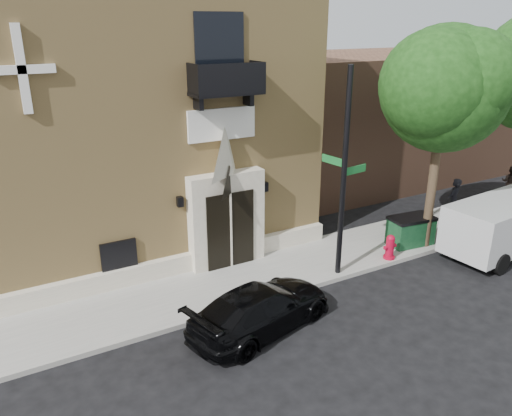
{
  "coord_description": "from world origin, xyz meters",
  "views": [
    {
      "loc": [
        -7.68,
        -11.17,
        7.93
      ],
      "look_at": [
        -0.3,
        2.0,
        2.26
      ],
      "focal_mm": 35.0,
      "sensor_mm": 36.0,
      "label": 1
    }
  ],
  "objects_px": {
    "street_sign": "(344,175)",
    "dumpster": "(411,230)",
    "fire_hydrant": "(390,247)",
    "pedestrian_near": "(453,201)",
    "cargo_van": "(508,223)",
    "black_sedan": "(261,308)",
    "pedestrian_far": "(510,182)"
  },
  "relations": [
    {
      "from": "pedestrian_near",
      "to": "pedestrian_far",
      "type": "xyz_separation_m",
      "value": [
        4.75,
        0.77,
        -0.16
      ]
    },
    {
      "from": "dumpster",
      "to": "pedestrian_far",
      "type": "bearing_deg",
      "value": 17.37
    },
    {
      "from": "black_sedan",
      "to": "fire_hydrant",
      "type": "relative_size",
      "value": 4.99
    },
    {
      "from": "street_sign",
      "to": "pedestrian_near",
      "type": "relative_size",
      "value": 3.56
    },
    {
      "from": "fire_hydrant",
      "to": "pedestrian_near",
      "type": "bearing_deg",
      "value": 15.66
    },
    {
      "from": "dumpster",
      "to": "pedestrian_near",
      "type": "height_order",
      "value": "pedestrian_near"
    },
    {
      "from": "pedestrian_near",
      "to": "pedestrian_far",
      "type": "distance_m",
      "value": 4.82
    },
    {
      "from": "black_sedan",
      "to": "pedestrian_far",
      "type": "bearing_deg",
      "value": -92.15
    },
    {
      "from": "black_sedan",
      "to": "pedestrian_far",
      "type": "height_order",
      "value": "pedestrian_far"
    },
    {
      "from": "black_sedan",
      "to": "street_sign",
      "type": "bearing_deg",
      "value": -84.1
    },
    {
      "from": "cargo_van",
      "to": "fire_hydrant",
      "type": "relative_size",
      "value": 5.8
    },
    {
      "from": "pedestrian_near",
      "to": "pedestrian_far",
      "type": "bearing_deg",
      "value": 173.59
    },
    {
      "from": "street_sign",
      "to": "pedestrian_far",
      "type": "bearing_deg",
      "value": 2.12
    },
    {
      "from": "dumpster",
      "to": "black_sedan",
      "type": "bearing_deg",
      "value": -159.59
    },
    {
      "from": "pedestrian_near",
      "to": "black_sedan",
      "type": "bearing_deg",
      "value": -1.7
    },
    {
      "from": "pedestrian_near",
      "to": "dumpster",
      "type": "bearing_deg",
      "value": -1.94
    },
    {
      "from": "fire_hydrant",
      "to": "pedestrian_near",
      "type": "height_order",
      "value": "pedestrian_near"
    },
    {
      "from": "cargo_van",
      "to": "black_sedan",
      "type": "bearing_deg",
      "value": 174.67
    },
    {
      "from": "cargo_van",
      "to": "pedestrian_near",
      "type": "distance_m",
      "value": 2.7
    },
    {
      "from": "dumpster",
      "to": "pedestrian_near",
      "type": "bearing_deg",
      "value": 20.06
    },
    {
      "from": "black_sedan",
      "to": "dumpster",
      "type": "distance_m",
      "value": 7.66
    },
    {
      "from": "cargo_van",
      "to": "dumpster",
      "type": "relative_size",
      "value": 2.96
    },
    {
      "from": "cargo_van",
      "to": "street_sign",
      "type": "bearing_deg",
      "value": 162.33
    },
    {
      "from": "fire_hydrant",
      "to": "pedestrian_far",
      "type": "xyz_separation_m",
      "value": [
        9.36,
        2.06,
        0.34
      ]
    },
    {
      "from": "dumpster",
      "to": "pedestrian_near",
      "type": "xyz_separation_m",
      "value": [
        3.09,
        0.75,
        0.39
      ]
    },
    {
      "from": "black_sedan",
      "to": "street_sign",
      "type": "relative_size",
      "value": 0.67
    },
    {
      "from": "street_sign",
      "to": "dumpster",
      "type": "xyz_separation_m",
      "value": [
        3.71,
        0.46,
        -2.79
      ]
    },
    {
      "from": "pedestrian_far",
      "to": "street_sign",
      "type": "bearing_deg",
      "value": 81.27
    },
    {
      "from": "cargo_van",
      "to": "fire_hydrant",
      "type": "xyz_separation_m",
      "value": [
        -4.29,
        1.39,
        -0.55
      ]
    },
    {
      "from": "pedestrian_near",
      "to": "pedestrian_far",
      "type": "relative_size",
      "value": 1.21
    },
    {
      "from": "street_sign",
      "to": "black_sedan",
      "type": "bearing_deg",
      "value": -167.1
    },
    {
      "from": "black_sedan",
      "to": "cargo_van",
      "type": "relative_size",
      "value": 0.86
    }
  ]
}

